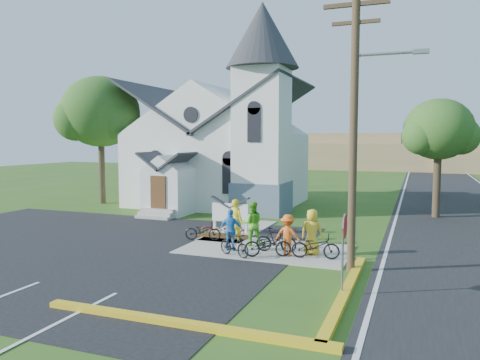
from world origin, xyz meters
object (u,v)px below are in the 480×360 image
at_px(bike_4, 315,246).
at_px(stop_sign, 344,237).
at_px(cyclist_2, 231,230).
at_px(cyclist_0, 236,220).
at_px(bike_0, 203,231).
at_px(cyclist_1, 252,223).
at_px(bike_3, 276,240).
at_px(utility_pole, 356,118).
at_px(cyclist_3, 288,235).
at_px(church_sign, 230,213).
at_px(bike_1, 234,245).
at_px(bike_2, 268,244).
at_px(cyclist_4, 312,232).

bearing_deg(bike_4, stop_sign, -165.68).
bearing_deg(cyclist_2, cyclist_0, -81.45).
height_order(stop_sign, bike_0, stop_sign).
height_order(cyclist_1, bike_3, cyclist_1).
distance_m(utility_pole, cyclist_2, 6.90).
xyz_separation_m(cyclist_1, cyclist_3, (1.94, -1.23, -0.14)).
bearing_deg(bike_0, church_sign, -26.97).
height_order(cyclist_1, bike_1, cyclist_1).
bearing_deg(stop_sign, cyclist_3, 125.17).
height_order(stop_sign, bike_1, stop_sign).
height_order(bike_2, cyclist_3, cyclist_3).
xyz_separation_m(cyclist_3, cyclist_4, (0.85, 0.53, 0.09)).
distance_m(church_sign, bike_4, 6.16).
distance_m(stop_sign, bike_1, 5.73).
bearing_deg(cyclist_4, cyclist_3, 35.28).
height_order(bike_2, bike_4, same).
relative_size(bike_3, cyclist_4, 0.91).
height_order(church_sign, bike_2, church_sign).
bearing_deg(bike_0, bike_4, -118.49).
distance_m(stop_sign, bike_2, 5.05).
relative_size(cyclist_0, bike_3, 1.15).
xyz_separation_m(bike_2, cyclist_3, (0.70, 0.45, 0.34)).
relative_size(bike_1, cyclist_3, 0.95).
bearing_deg(bike_1, utility_pole, -70.34).
distance_m(bike_0, cyclist_1, 2.50).
bearing_deg(utility_pole, bike_0, 159.83).
height_order(bike_3, cyclist_4, cyclist_4).
bearing_deg(bike_2, church_sign, 15.88).
bearing_deg(cyclist_2, church_sign, -74.34).
bearing_deg(cyclist_3, bike_0, -13.73).
height_order(cyclist_2, bike_3, cyclist_2).
bearing_deg(bike_0, cyclist_2, -139.52).
distance_m(church_sign, stop_sign, 9.97).
distance_m(cyclist_2, cyclist_3, 2.42).
bearing_deg(bike_4, cyclist_1, 58.03).
xyz_separation_m(church_sign, bike_1, (1.94, -4.36, -0.51)).
bearing_deg(cyclist_1, cyclist_0, -54.59).
relative_size(utility_pole, bike_3, 5.98).
relative_size(cyclist_1, cyclist_2, 1.11).
distance_m(cyclist_3, cyclist_4, 1.01).
relative_size(cyclist_1, bike_1, 1.23).
relative_size(cyclist_2, cyclist_4, 0.94).
xyz_separation_m(stop_sign, bike_4, (-1.63, 3.83, -1.24)).
distance_m(bike_2, bike_4, 1.86).
bearing_deg(cyclist_3, bike_1, 28.12).
height_order(bike_1, cyclist_2, cyclist_2).
relative_size(cyclist_1, cyclist_4, 1.05).
distance_m(utility_pole, bike_1, 6.73).
distance_m(church_sign, bike_3, 4.53).
height_order(utility_pole, bike_1, utility_pole).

